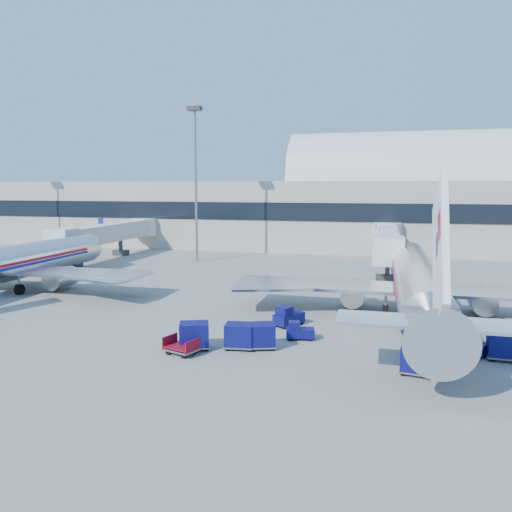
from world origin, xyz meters
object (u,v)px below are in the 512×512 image
(cart_train_c, at_px, (194,335))
(airliner_main, at_px, (418,283))
(tug_lead, at_px, (299,331))
(tug_right, at_px, (469,344))
(cart_train_b, at_px, (239,335))
(cart_solo_near, at_px, (418,360))
(jetbridge_mid, at_px, (113,233))
(cart_open_red, at_px, (182,348))
(mast_west, at_px, (195,161))
(cart_solo_far, at_px, (505,345))
(airliner_mid, at_px, (4,264))
(jetbridge_near, at_px, (388,240))
(tug_left, at_px, (288,317))
(cart_train_a, at_px, (261,335))

(cart_train_c, bearing_deg, airliner_main, 19.44)
(tug_lead, height_order, tug_right, tug_right)
(cart_train_b, xyz_separation_m, cart_solo_near, (11.65, -1.95, -0.01))
(airliner_main, xyz_separation_m, jetbridge_mid, (-44.40, 26.30, 1.00))
(jetbridge_mid, height_order, tug_lead, jetbridge_mid)
(tug_lead, bearing_deg, cart_train_b, -150.71)
(tug_lead, xyz_separation_m, cart_train_c, (-6.63, -4.00, 0.38))
(cart_solo_near, relative_size, cart_open_red, 0.89)
(mast_west, relative_size, cart_solo_far, 10.13)
(airliner_mid, height_order, mast_west, mast_west)
(cart_train_b, xyz_separation_m, cart_train_c, (-3.00, -0.83, 0.05))
(cart_train_b, relative_size, cart_solo_far, 0.97)
(airliner_mid, xyz_separation_m, cart_solo_near, (41.27, -14.00, -2.00))
(tug_right, bearing_deg, jetbridge_mid, 175.39)
(tug_right, relative_size, cart_solo_near, 1.09)
(jetbridge_mid, height_order, cart_solo_far, jetbridge_mid)
(cart_solo_near, bearing_deg, cart_open_red, -169.48)
(jetbridge_near, height_order, cart_solo_near, jetbridge_near)
(jetbridge_mid, xyz_separation_m, cart_solo_near, (43.67, -40.30, -3.00))
(jetbridge_near, bearing_deg, airliner_mid, -146.41)
(cart_train_c, bearing_deg, tug_left, 34.12)
(mast_west, bearing_deg, cart_train_a, -62.85)
(tug_right, bearing_deg, tug_left, -163.15)
(cart_solo_far, bearing_deg, cart_solo_near, -140.27)
(airliner_main, bearing_deg, tug_left, -151.28)
(cart_train_a, distance_m, cart_solo_near, 10.49)
(airliner_main, relative_size, jetbridge_mid, 1.35)
(jetbridge_mid, bearing_deg, cart_train_a, -48.61)
(jetbridge_near, distance_m, cart_solo_far, 37.02)
(airliner_main, height_order, cart_train_b, airliner_main)
(tug_lead, distance_m, cart_solo_near, 9.52)
(jetbridge_mid, distance_m, tug_lead, 50.20)
(mast_west, relative_size, cart_train_a, 9.41)
(airliner_main, relative_size, jetbridge_near, 1.35)
(tug_lead, xyz_separation_m, cart_solo_far, (13.60, -1.00, 0.40))
(cart_train_a, height_order, cart_train_c, cart_train_c)
(tug_left, distance_m, cart_solo_near, 12.67)
(tug_left, bearing_deg, cart_train_c, 176.06)
(jetbridge_mid, bearing_deg, airliner_main, -30.64)
(jetbridge_mid, height_order, cart_solo_near, jetbridge_mid)
(airliner_mid, xyz_separation_m, cart_train_b, (29.62, -12.05, -1.98))
(tug_left, height_order, cart_solo_near, cart_solo_near)
(cart_solo_near, bearing_deg, jetbridge_near, 102.44)
(airliner_mid, bearing_deg, airliner_main, 0.00)
(airliner_mid, distance_m, tug_right, 45.81)
(jetbridge_near, bearing_deg, mast_west, -178.32)
(cart_train_b, bearing_deg, tug_right, 3.82)
(airliner_mid, bearing_deg, cart_train_c, -25.82)
(cart_open_red, bearing_deg, jetbridge_mid, 143.98)
(airliner_mid, height_order, cart_solo_near, airliner_mid)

